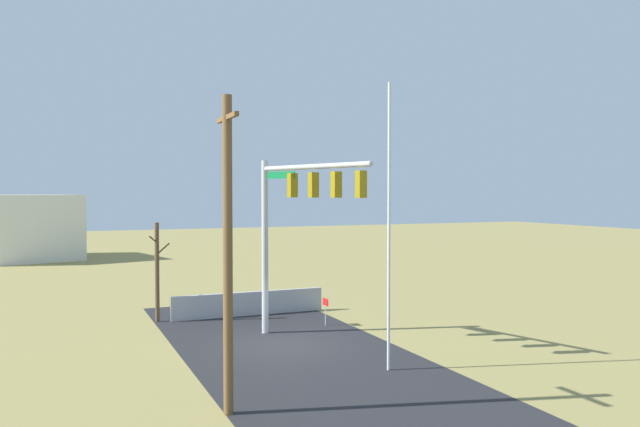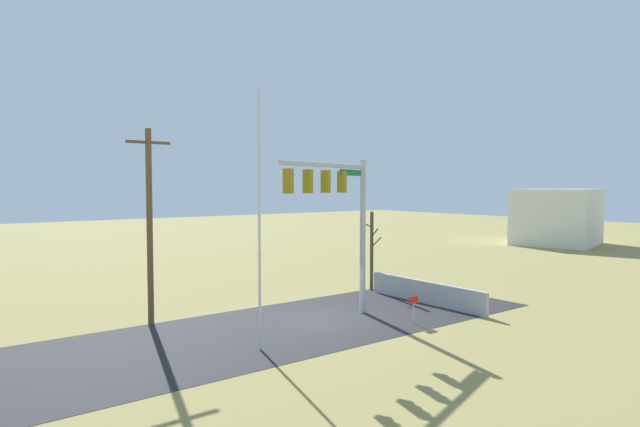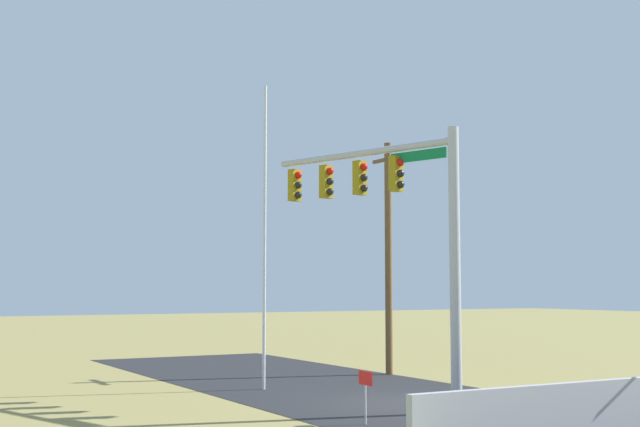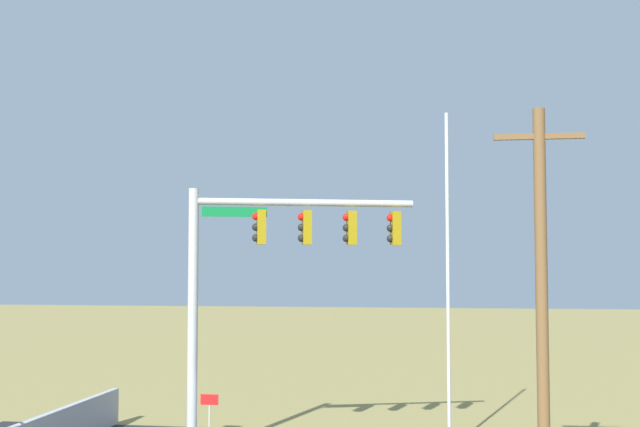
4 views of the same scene
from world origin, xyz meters
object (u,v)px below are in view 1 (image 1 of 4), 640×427
(open_sign, at_px, (325,305))
(distant_building, at_px, (29,227))
(signal_mast, at_px, (294,211))
(utility_pole, at_px, (228,250))
(flagpole, at_px, (389,227))
(bare_tree, at_px, (157,271))

(open_sign, height_order, distant_building, distant_building)
(signal_mast, height_order, utility_pole, utility_pole)
(signal_mast, distance_m, flagpole, 5.27)
(signal_mast, bearing_deg, bare_tree, 36.52)
(flagpole, bearing_deg, bare_tree, 28.11)
(utility_pole, bearing_deg, flagpole, -72.07)
(flagpole, xyz_separation_m, distant_building, (43.08, 12.25, -1.91))
(signal_mast, bearing_deg, distant_building, 15.83)
(signal_mast, bearing_deg, open_sign, -46.70)
(bare_tree, height_order, distant_building, distant_building)
(flagpole, height_order, distant_building, flagpole)
(signal_mast, xyz_separation_m, utility_pole, (-6.98, 4.52, -0.80))
(utility_pole, height_order, bare_tree, utility_pole)
(bare_tree, xyz_separation_m, open_sign, (-3.78, -6.77, -1.44))
(utility_pole, xyz_separation_m, bare_tree, (12.97, -0.08, -2.08))
(open_sign, bearing_deg, utility_pole, 143.27)
(utility_pole, distance_m, distant_building, 45.47)
(utility_pole, distance_m, open_sign, 11.99)
(open_sign, distance_m, distant_building, 38.21)
(signal_mast, xyz_separation_m, distant_building, (38.03, 10.79, -2.35))
(flagpole, relative_size, distant_building, 1.13)
(utility_pole, bearing_deg, distant_building, 7.93)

